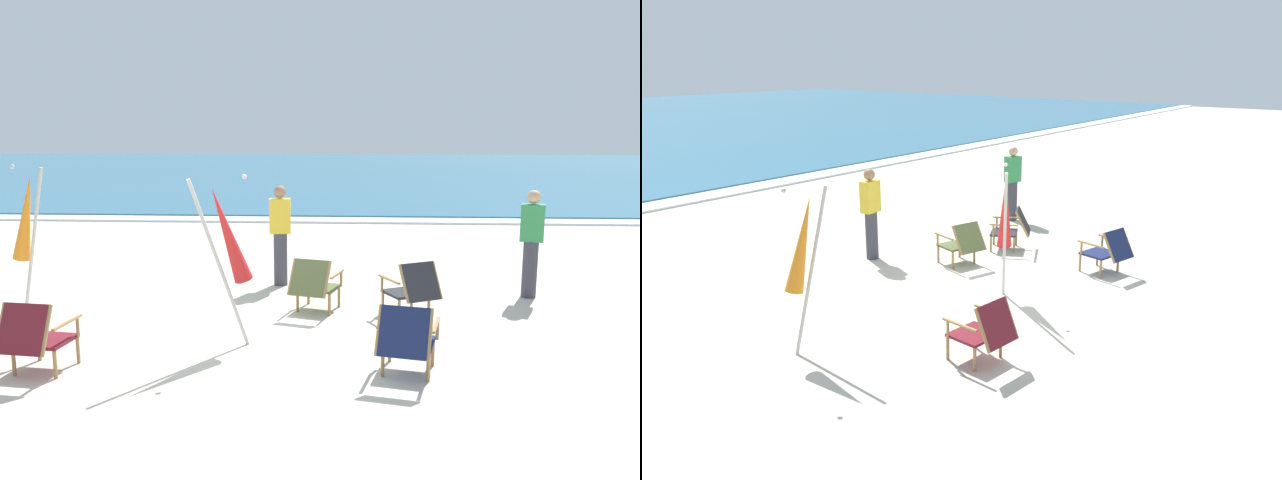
% 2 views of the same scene
% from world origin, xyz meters
% --- Properties ---
extents(ground_plane, '(80.00, 80.00, 0.00)m').
position_xyz_m(ground_plane, '(0.00, 0.00, 0.00)').
color(ground_plane, beige).
extents(surf_band, '(80.00, 1.10, 0.06)m').
position_xyz_m(surf_band, '(0.00, 9.88, 0.03)').
color(surf_band, white).
rests_on(surf_band, ground).
extents(beach_chair_back_left, '(0.65, 0.77, 0.80)m').
position_xyz_m(beach_chair_back_left, '(-1.79, -1.18, 0.43)').
color(beach_chair_back_left, maroon).
rests_on(beach_chair_back_left, ground).
extents(beach_chair_mid_center, '(0.85, 0.92, 0.79)m').
position_xyz_m(beach_chair_mid_center, '(2.27, 1.00, 0.43)').
color(beach_chair_mid_center, '#28282D').
rests_on(beach_chair_mid_center, ground).
extents(beach_chair_front_left, '(0.76, 0.90, 0.78)m').
position_xyz_m(beach_chair_front_left, '(0.94, 1.19, 0.42)').
color(beach_chair_front_left, '#515B33').
rests_on(beach_chair_front_left, ground).
extents(beach_chair_back_right, '(0.73, 0.86, 0.78)m').
position_xyz_m(beach_chair_back_right, '(2.03, -1.02, 0.42)').
color(beach_chair_back_right, '#19234C').
rests_on(beach_chair_back_right, ground).
extents(umbrella_furled_red, '(0.70, 0.53, 2.03)m').
position_xyz_m(umbrella_furled_red, '(0.04, -0.25, 1.32)').
color(umbrella_furled_red, '#B7B2A8').
rests_on(umbrella_furled_red, ground).
extents(umbrella_furled_orange, '(0.61, 0.37, 2.07)m').
position_xyz_m(umbrella_furled_orange, '(-2.83, 0.72, 1.35)').
color(umbrella_furled_orange, '#B7B2A8').
rests_on(umbrella_furled_orange, ground).
extents(person_near_chairs, '(0.36, 0.23, 1.63)m').
position_xyz_m(person_near_chairs, '(0.29, 2.71, 0.84)').
color(person_near_chairs, '#383842').
rests_on(person_near_chairs, ground).
extents(person_by_waterline, '(0.38, 0.29, 1.63)m').
position_xyz_m(person_by_waterline, '(4.13, 2.19, 0.84)').
color(person_by_waterline, '#383842').
rests_on(person_by_waterline, ground).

